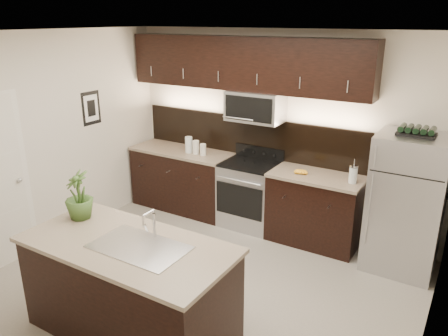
# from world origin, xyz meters

# --- Properties ---
(ground) EXTENTS (4.50, 4.50, 0.00)m
(ground) POSITION_xyz_m (0.00, 0.00, 0.00)
(ground) COLOR gray
(ground) RESTS_ON ground
(room_walls) EXTENTS (4.52, 4.02, 2.71)m
(room_walls) POSITION_xyz_m (-0.11, -0.04, 1.70)
(room_walls) COLOR beige
(room_walls) RESTS_ON ground
(counter_run) EXTENTS (3.51, 0.65, 0.94)m
(counter_run) POSITION_xyz_m (-0.46, 1.69, 0.47)
(counter_run) COLOR black
(counter_run) RESTS_ON ground
(upper_fixtures) EXTENTS (3.49, 0.40, 1.66)m
(upper_fixtures) POSITION_xyz_m (-0.43, 1.84, 2.14)
(upper_fixtures) COLOR black
(upper_fixtures) RESTS_ON counter_run
(island) EXTENTS (1.96, 0.96, 0.94)m
(island) POSITION_xyz_m (-0.13, -0.88, 0.47)
(island) COLOR black
(island) RESTS_ON ground
(sink_faucet) EXTENTS (0.84, 0.50, 0.28)m
(sink_faucet) POSITION_xyz_m (0.02, -0.87, 0.96)
(sink_faucet) COLOR silver
(sink_faucet) RESTS_ON island
(refrigerator) EXTENTS (0.78, 0.71, 1.62)m
(refrigerator) POSITION_xyz_m (1.80, 1.63, 0.81)
(refrigerator) COLOR #B2B2B7
(refrigerator) RESTS_ON ground
(wine_rack) EXTENTS (0.40, 0.25, 0.10)m
(wine_rack) POSITION_xyz_m (1.80, 1.63, 1.67)
(wine_rack) COLOR black
(wine_rack) RESTS_ON refrigerator
(plant) EXTENTS (0.36, 0.36, 0.49)m
(plant) POSITION_xyz_m (-0.87, -0.73, 1.18)
(plant) COLOR #375622
(plant) RESTS_ON island
(canisters) EXTENTS (0.35, 0.11, 0.24)m
(canisters) POSITION_xyz_m (-1.16, 1.64, 1.04)
(canisters) COLOR silver
(canisters) RESTS_ON counter_run
(french_press) EXTENTS (0.10, 0.10, 0.29)m
(french_press) POSITION_xyz_m (1.17, 1.64, 1.05)
(french_press) COLOR silver
(french_press) RESTS_ON counter_run
(bananas) EXTENTS (0.21, 0.18, 0.06)m
(bananas) POSITION_xyz_m (0.47, 1.61, 0.97)
(bananas) COLOR gold
(bananas) RESTS_ON counter_run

